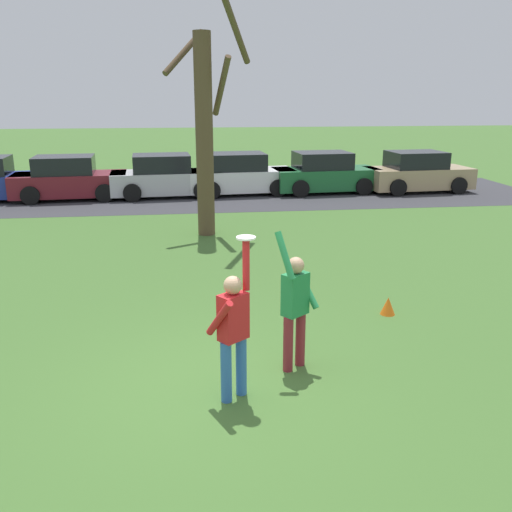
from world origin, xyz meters
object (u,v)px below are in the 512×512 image
object	(u,v)px
parked_car_silver	(165,177)
field_cone_orange	(388,306)
frisbee_disc	(246,238)
parked_car_white	(240,175)
bare_tree_tall	(206,128)
person_catcher	(233,327)
parked_car_green	(325,174)
person_defender	(295,303)
parked_car_maroon	(69,179)
parked_car_tan	(417,173)

from	to	relation	value
parked_car_silver	field_cone_orange	xyz separation A→B (m)	(4.26, -12.49, -0.57)
frisbee_disc	parked_car_white	bearing A→B (deg)	84.66
parked_car_silver	bare_tree_tall	distance (m)	6.68
person_catcher	parked_car_green	size ratio (longest dim) A/B	0.49
parked_car_green	frisbee_disc	bearing A→B (deg)	-111.69
person_catcher	parked_car_white	xyz separation A→B (m)	(1.58, 15.13, -0.25)
parked_car_white	bare_tree_tall	xyz separation A→B (m)	(-1.53, -6.35, 2.19)
frisbee_disc	person_defender	bearing A→B (deg)	37.33
person_defender	parked_car_maroon	size ratio (longest dim) A/B	0.49
parked_car_green	bare_tree_tall	bearing A→B (deg)	-131.86
person_defender	parked_car_tan	distance (m)	16.12
person_catcher	person_defender	bearing A→B (deg)	0.00
person_defender	frisbee_disc	distance (m)	1.45
parked_car_maroon	parked_car_white	world-z (taller)	same
parked_car_maroon	parked_car_green	size ratio (longest dim) A/B	1.00
person_defender	field_cone_orange	world-z (taller)	person_defender
person_defender	parked_car_green	world-z (taller)	person_defender
person_catcher	parked_car_green	xyz separation A→B (m)	(4.94, 15.08, -0.25)
parked_car_silver	parked_car_tan	world-z (taller)	same
parked_car_green	person_catcher	bearing A→B (deg)	-112.16
person_defender	parked_car_green	size ratio (longest dim) A/B	0.49
parked_car_silver	parked_car_white	size ratio (longest dim) A/B	1.00
parked_car_white	parked_car_silver	bearing A→B (deg)	179.62
frisbee_disc	bare_tree_tall	xyz separation A→B (m)	(-0.13, 8.65, 0.82)
parked_car_silver	bare_tree_tall	size ratio (longest dim) A/B	0.68
frisbee_disc	field_cone_orange	distance (m)	4.11
parked_car_tan	parked_car_maroon	bearing A→B (deg)	175.94
parked_car_green	parked_car_white	bearing A→B (deg)	175.18
parked_car_white	person_defender	bearing A→B (deg)	-96.63
bare_tree_tall	frisbee_disc	bearing A→B (deg)	-89.14
parked_car_maroon	parked_car_tan	world-z (taller)	same
parked_car_tan	person_catcher	bearing A→B (deg)	-124.37
parked_car_silver	parked_car_green	xyz separation A→B (m)	(6.24, 0.14, 0.00)
person_defender	parked_car_tan	size ratio (longest dim) A/B	0.49
parked_car_tan	field_cone_orange	size ratio (longest dim) A/B	13.18
person_catcher	parked_car_green	world-z (taller)	person_catcher
parked_car_green	parked_car_maroon	bearing A→B (deg)	177.40
person_catcher	frisbee_disc	size ratio (longest dim) A/B	8.58
frisbee_disc	parked_car_green	world-z (taller)	frisbee_disc
person_catcher	bare_tree_tall	bearing A→B (deg)	52.35
bare_tree_tall	field_cone_orange	distance (m)	7.49
parked_car_maroon	parked_car_tan	distance (m)	13.51
parked_car_tan	field_cone_orange	xyz separation A→B (m)	(-5.72, -12.37, -0.57)
person_catcher	parked_car_white	world-z (taller)	person_catcher
parked_car_white	field_cone_orange	size ratio (longest dim) A/B	13.18
person_catcher	person_defender	size ratio (longest dim) A/B	1.02
parked_car_maroon	parked_car_tan	size ratio (longest dim) A/B	1.00
parked_car_maroon	parked_car_white	size ratio (longest dim) A/B	1.00
parked_car_tan	bare_tree_tall	bearing A→B (deg)	-149.02
parked_car_silver	parked_car_white	xyz separation A→B (m)	(2.88, 0.18, 0.00)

